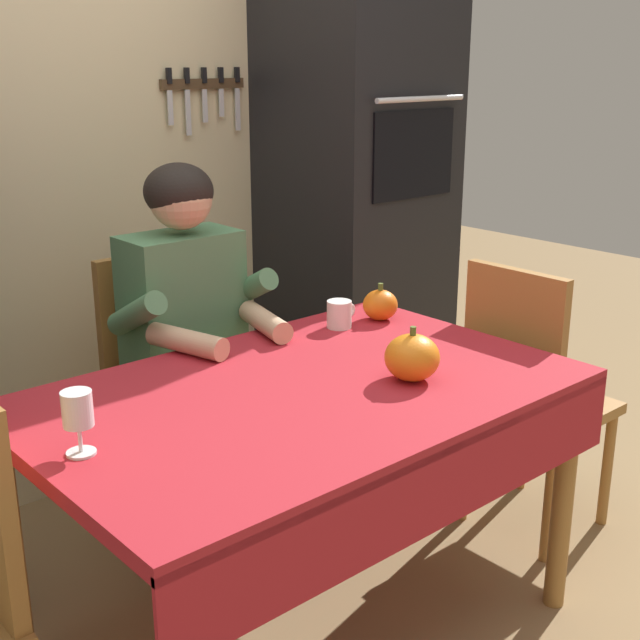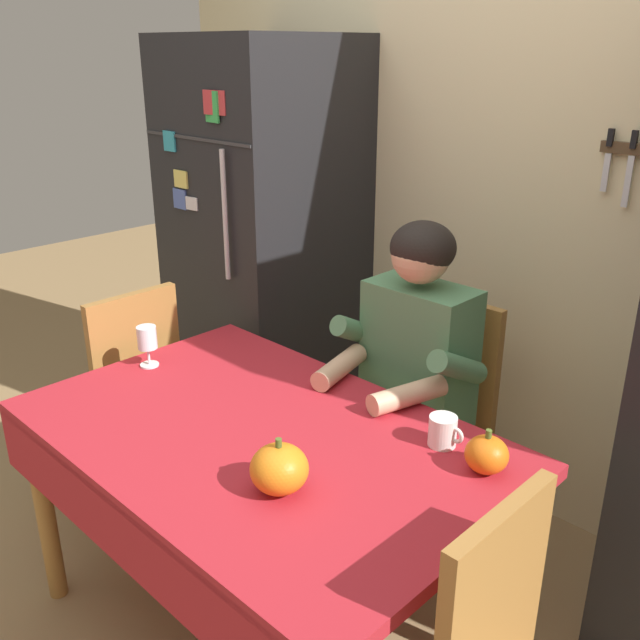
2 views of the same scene
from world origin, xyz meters
name	(u,v)px [view 1 (image 1 of 2)]	position (x,y,z in m)	size (l,w,h in m)	color
back_wall_assembly	(78,131)	(0.05, 1.35, 1.30)	(3.70, 0.13, 2.60)	beige
wall_oven	(356,186)	(1.05, 1.00, 1.05)	(0.60, 0.64, 2.10)	black
dining_table	(308,420)	(0.00, 0.08, 0.66)	(1.40, 0.90, 0.74)	#9E6B33
chair_behind_person	(167,381)	(0.06, 0.87, 0.51)	(0.40, 0.40, 0.93)	#9E6B33
seated_person	(196,330)	(0.06, 0.68, 0.74)	(0.47, 0.55, 1.25)	#38384C
chair_right_side	(528,390)	(0.90, 0.03, 0.51)	(0.40, 0.40, 0.93)	#9E6B33
coffee_mug	(340,314)	(0.41, 0.40, 0.78)	(0.10, 0.08, 0.09)	white
wine_glass	(78,412)	(-0.60, 0.12, 0.84)	(0.07, 0.07, 0.14)	white
pumpkin_large	(380,305)	(0.56, 0.37, 0.79)	(0.11, 0.11, 0.12)	orange
pumpkin_medium	(412,357)	(0.25, -0.05, 0.80)	(0.14, 0.14, 0.14)	orange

